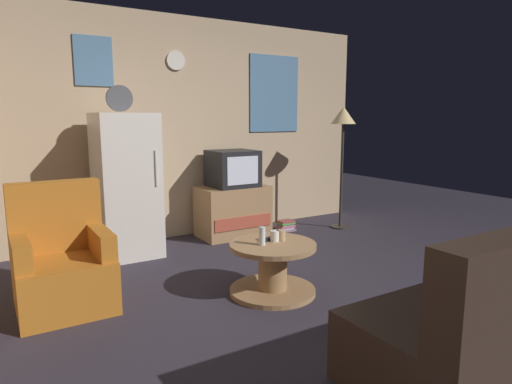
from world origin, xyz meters
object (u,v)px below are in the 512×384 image
object	(u,v)px
fridge	(126,185)
tv_stand	(233,211)
remote_control	(267,239)
wine_glass	(262,236)
couch	(498,321)
coffee_table	(273,268)
book_stack	(286,226)
standing_lamp	(343,125)
mug_ceramic_tan	(281,235)
crt_tv	(233,168)
armchair	(62,265)
mug_ceramic_white	(275,236)

from	to	relation	value
fridge	tv_stand	world-z (taller)	fridge
fridge	remote_control	world-z (taller)	fridge
wine_glass	couch	bearing A→B (deg)	-72.07
coffee_table	book_stack	xyz separation A→B (m)	(1.30, 1.64, -0.15)
standing_lamp	mug_ceramic_tan	world-z (taller)	standing_lamp
book_stack	wine_glass	bearing A→B (deg)	-130.52
crt_tv	standing_lamp	distance (m)	1.55
remote_control	couch	xyz separation A→B (m)	(0.43, -1.74, -0.13)
mug_ceramic_tan	couch	bearing A→B (deg)	-79.01
crt_tv	armchair	bearing A→B (deg)	-151.33
standing_lamp	coffee_table	distance (m)	2.71
coffee_table	mug_ceramic_tan	bearing A→B (deg)	16.43
fridge	remote_control	distance (m)	1.78
mug_ceramic_white	remote_control	bearing A→B (deg)	137.95
armchair	book_stack	world-z (taller)	armchair
book_stack	couch	bearing A→B (deg)	-104.66
tv_stand	armchair	world-z (taller)	armchair
armchair	coffee_table	bearing A→B (deg)	-22.30
coffee_table	couch	distance (m)	1.72
remote_control	couch	bearing A→B (deg)	-95.08
remote_control	crt_tv	bearing A→B (deg)	51.42
couch	crt_tv	bearing A→B (deg)	87.17
coffee_table	remote_control	world-z (taller)	remote_control
book_stack	coffee_table	bearing A→B (deg)	-128.33
coffee_table	couch	xyz separation A→B (m)	(0.43, -1.66, 0.10)
tv_stand	remote_control	world-z (taller)	tv_stand
remote_control	wine_glass	bearing A→B (deg)	-159.90
coffee_table	book_stack	bearing A→B (deg)	51.67
mug_ceramic_white	fridge	bearing A→B (deg)	115.22
mug_ceramic_white	standing_lamp	bearing A→B (deg)	34.67
book_stack	tv_stand	bearing A→B (deg)	167.34
standing_lamp	mug_ceramic_tan	size ratio (longest dim) A/B	17.67
standing_lamp	armchair	bearing A→B (deg)	-167.63
tv_stand	remote_control	xyz separation A→B (m)	(-0.60, -1.71, 0.13)
fridge	coffee_table	world-z (taller)	fridge
fridge	mug_ceramic_white	distance (m)	1.83
tv_stand	standing_lamp	distance (m)	1.80
crt_tv	remote_control	bearing A→B (deg)	-109.50
fridge	mug_ceramic_white	size ratio (longest dim) A/B	19.67
standing_lamp	couch	world-z (taller)	standing_lamp
tv_stand	mug_ceramic_white	bearing A→B (deg)	-107.59
wine_glass	couch	distance (m)	1.75
book_stack	mug_ceramic_white	bearing A→B (deg)	-128.05
tv_stand	book_stack	xyz separation A→B (m)	(0.69, -0.16, -0.24)
coffee_table	book_stack	world-z (taller)	coffee_table
mug_ceramic_white	remote_control	size ratio (longest dim) A/B	0.60
armchair	standing_lamp	bearing A→B (deg)	12.37
coffee_table	standing_lamp	bearing A→B (deg)	34.88
fridge	armchair	size ratio (longest dim) A/B	1.84
mug_ceramic_tan	book_stack	world-z (taller)	mug_ceramic_tan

